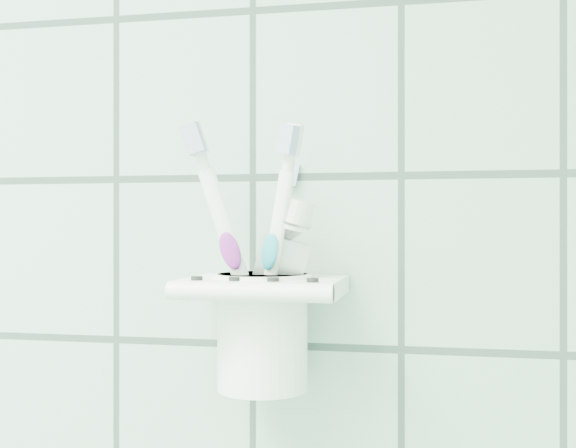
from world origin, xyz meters
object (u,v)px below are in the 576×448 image
(toothbrush_blue, at_px, (253,264))
(toothpaste_tube, at_px, (249,271))
(holder_bracket, at_px, (265,289))
(cup, at_px, (263,326))
(toothbrush_orange, at_px, (253,250))
(toothbrush_pink, at_px, (274,245))

(toothbrush_blue, height_order, toothpaste_tube, toothbrush_blue)
(holder_bracket, bearing_deg, toothbrush_blue, 129.80)
(holder_bracket, xyz_separation_m, toothpaste_tube, (-0.01, 0.00, 0.01))
(cup, distance_m, toothbrush_orange, 0.06)
(cup, distance_m, toothbrush_blue, 0.05)
(toothbrush_pink, relative_size, toothbrush_blue, 1.17)
(cup, bearing_deg, toothbrush_pink, -37.62)
(holder_bracket, distance_m, toothpaste_tube, 0.02)
(toothbrush_blue, distance_m, toothpaste_tube, 0.01)
(holder_bracket, height_order, toothbrush_orange, toothbrush_orange)
(holder_bracket, bearing_deg, cup, 123.98)
(toothbrush_blue, bearing_deg, toothpaste_tube, -92.70)
(toothbrush_orange, bearing_deg, cup, 21.74)
(toothbrush_orange, bearing_deg, toothbrush_pink, -1.49)
(holder_bracket, height_order, toothbrush_blue, toothbrush_blue)
(holder_bracket, relative_size, toothpaste_tube, 0.78)
(toothpaste_tube, bearing_deg, cup, -12.20)
(toothbrush_orange, distance_m, toothpaste_tube, 0.02)
(cup, xyz_separation_m, toothpaste_tube, (-0.01, 0.00, 0.04))
(cup, bearing_deg, toothpaste_tube, 179.51)
(cup, bearing_deg, toothbrush_orange, 177.50)
(cup, height_order, toothpaste_tube, toothpaste_tube)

